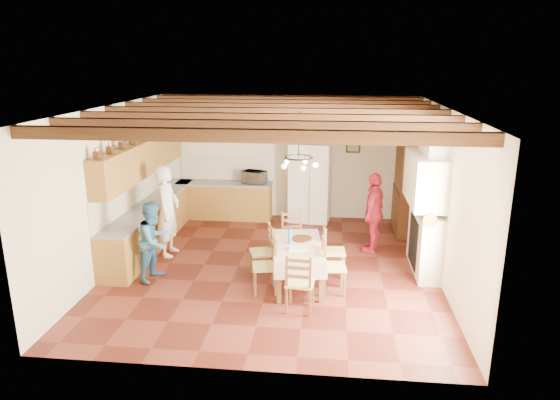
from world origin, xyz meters
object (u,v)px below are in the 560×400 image
object	(u,v)px
dining_table	(298,249)
microwave	(254,177)
chair_right_near	(334,266)
chair_left_near	(265,265)
person_man	(168,211)
chair_end_far	(293,237)
person_woman_red	(374,213)
person_woman_blue	(154,241)
chair_left_far	(262,251)
refrigerator	(310,182)
hutch	(408,184)
chair_right_far	(334,250)
chair_end_near	(300,282)

from	to	relation	value
dining_table	microwave	size ratio (longest dim) A/B	3.22
chair_right_near	chair_left_near	bearing A→B (deg)	88.33
microwave	person_man	bearing A→B (deg)	-98.94
chair_end_far	person_woman_red	size ratio (longest dim) A/B	0.58
person_woman_blue	microwave	bearing A→B (deg)	-3.23
chair_left_far	refrigerator	bearing A→B (deg)	150.39
dining_table	chair_left_far	size ratio (longest dim) A/B	1.80
hutch	chair_right_far	world-z (taller)	hutch
hutch	chair_left_near	xyz separation A→B (m)	(-2.77, -3.33, -0.65)
chair_right_far	microwave	distance (m)	3.75
chair_left_far	person_man	size ratio (longest dim) A/B	0.52
chair_left_near	chair_right_near	size ratio (longest dim) A/B	1.00
dining_table	chair_end_far	xyz separation A→B (m)	(-0.16, 1.01, -0.16)
chair_right_near	chair_end_near	bearing A→B (deg)	135.91
chair_end_near	chair_left_far	bearing A→B (deg)	-52.38
chair_right_near	chair_right_far	xyz separation A→B (m)	(0.00, 0.69, 0.00)
chair_end_near	person_woman_blue	bearing A→B (deg)	-13.75
chair_right_near	person_man	bearing A→B (deg)	60.65
refrigerator	chair_end_near	bearing A→B (deg)	-82.69
chair_left_near	hutch	bearing A→B (deg)	128.74
refrigerator	hutch	size ratio (longest dim) A/B	0.84
hutch	chair_right_far	size ratio (longest dim) A/B	2.35
chair_right_far	person_man	world-z (taller)	person_man
chair_left_far	chair_end_far	distance (m)	0.92
hutch	person_woman_blue	world-z (taller)	hutch
hutch	chair_left_near	size ratio (longest dim) A/B	2.35
hutch	person_woman_red	world-z (taller)	hutch
dining_table	chair_left_near	xyz separation A→B (m)	(-0.53, -0.39, -0.16)
person_man	person_woman_red	world-z (taller)	person_man
chair_right_near	chair_end_far	world-z (taller)	same
hutch	chair_end_far	bearing A→B (deg)	-140.94
refrigerator	chair_right_far	world-z (taller)	refrigerator
person_woman_blue	person_woman_red	xyz separation A→B (m)	(3.95, 1.76, 0.11)
chair_end_near	hutch	bearing A→B (deg)	-113.49
chair_right_near	chair_end_near	xyz separation A→B (m)	(-0.52, -0.68, 0.00)
chair_left_far	chair_end_near	xyz separation A→B (m)	(0.76, -1.20, 0.00)
hutch	dining_table	distance (m)	3.73
chair_left_near	refrigerator	bearing A→B (deg)	160.44
chair_end_near	person_man	bearing A→B (deg)	-31.36
chair_end_near	chair_end_far	xyz separation A→B (m)	(-0.26, 1.98, 0.00)
chair_left_far	chair_right_near	distance (m)	1.39
chair_right_far	chair_end_far	bearing A→B (deg)	48.04
hutch	chair_left_far	xyz separation A→B (m)	(-2.90, -2.70, -0.65)
refrigerator	person_woman_red	distance (m)	2.38
refrigerator	chair_end_near	world-z (taller)	refrigerator
chair_right_far	person_woman_blue	world-z (taller)	person_woman_blue
person_woman_blue	chair_right_far	bearing A→B (deg)	-66.18
chair_right_far	person_woman_blue	xyz separation A→B (m)	(-3.16, -0.47, 0.23)
chair_left_far	person_woman_red	distance (m)	2.56
person_woman_blue	chair_left_near	bearing A→B (deg)	-83.89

